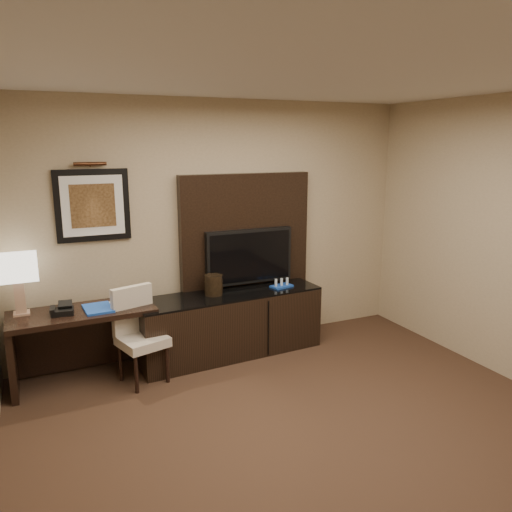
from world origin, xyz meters
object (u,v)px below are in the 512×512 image
desk_chair (143,340)px  table_lamp (19,285)px  credenza (230,323)px  desk_phone (62,309)px  minibar_tray (282,283)px  tv (249,256)px  ice_bucket (214,285)px  desk (85,345)px

desk_chair → table_lamp: 1.22m
credenza → desk_phone: desk_phone is taller
credenza → minibar_tray: (0.61, -0.03, 0.39)m
tv → minibar_tray: 0.47m
credenza → ice_bucket: 0.48m
desk_chair → minibar_tray: 1.65m
credenza → tv: bearing=27.5°
desk → table_lamp: size_ratio=2.40×
table_lamp → desk_chair: bearing=-20.6°
desk_chair → table_lamp: size_ratio=1.53×
minibar_tray → tv: bearing=144.5°
desk → ice_bucket: ice_bucket is taller
table_lamp → desk: bearing=-12.8°
tv → table_lamp: size_ratio=1.82×
desk → minibar_tray: minibar_tray is taller
desk → minibar_tray: size_ratio=5.55×
tv → minibar_tray: tv is taller
desk_phone → tv: bearing=12.0°
credenza → desk_chair: bearing=-168.1°
credenza → table_lamp: (-2.01, 0.11, 0.64)m
desk → tv: tv is taller
desk_phone → minibar_tray: bearing=5.9°
ice_bucket → tv: bearing=19.2°
credenza → minibar_tray: size_ratio=8.36×
desk_chair → ice_bucket: ice_bucket is taller
credenza → ice_bucket: bearing=171.1°
tv → ice_bucket: (-0.48, -0.17, -0.23)m
desk → ice_bucket: (1.32, 0.02, 0.44)m
desk → desk_chair: (0.50, -0.26, 0.07)m
ice_bucket → minibar_tray: 0.78m
credenza → desk_chair: 1.03m
desk → ice_bucket: size_ratio=6.22×
desk_phone → ice_bucket: ice_bucket is taller
table_lamp → desk_phone: size_ratio=2.82×
desk_phone → table_lamp: bearing=162.6°
table_lamp → desk_phone: bearing=-23.1°
desk → table_lamp: 0.82m
desk → desk_chair: desk_chair is taller
desk → table_lamp: bearing=166.0°
desk_chair → desk_phone: bearing=144.6°
desk_phone → ice_bucket: bearing=7.7°
tv → ice_bucket: 0.56m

